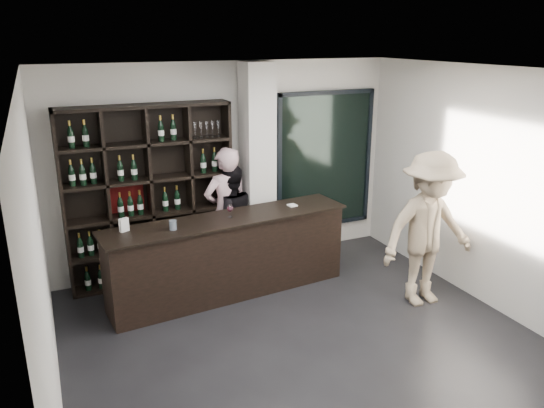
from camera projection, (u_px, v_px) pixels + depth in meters
name	position (u px, v px, depth m)	size (l,w,h in m)	color
floor	(318.00, 358.00, 5.56)	(5.00, 5.50, 0.01)	black
wine_shelf	(150.00, 196.00, 6.98)	(2.20, 0.35, 2.40)	black
structural_column	(258.00, 168.00, 7.40)	(0.40, 0.40, 2.90)	silver
glass_panel	(325.00, 161.00, 8.07)	(1.60, 0.08, 2.10)	black
tasting_counter	(229.00, 256.00, 6.79)	(3.18, 0.66, 1.05)	black
taster_pink	(227.00, 212.00, 7.31)	(0.66, 0.43, 1.80)	#D3A8B0
taster_black	(230.00, 220.00, 7.37)	(0.75, 0.59, 1.55)	black
customer	(428.00, 230.00, 6.44)	(1.25, 0.72, 1.94)	tan
wine_glass	(230.00, 210.00, 6.61)	(0.08, 0.08, 0.19)	white
spit_cup	(173.00, 225.00, 6.21)	(0.09, 0.09, 0.11)	#ADC0D8
napkin_stack	(292.00, 205.00, 7.08)	(0.11, 0.11, 0.02)	white
card_stand	(124.00, 225.00, 6.15)	(0.11, 0.05, 0.16)	white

